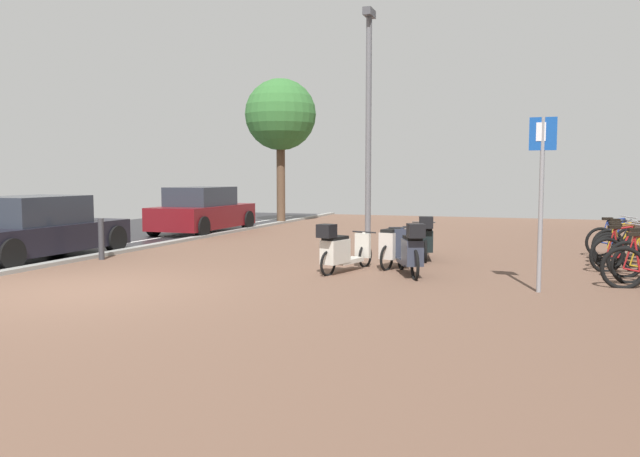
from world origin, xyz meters
The scene contains 16 objects.
ground centered at (1.43, 0.00, -0.02)m, with size 21.00×40.00×0.13m.
bicycle_rack_03 centered at (8.28, 5.00, 0.33)m, with size 1.19×0.60×0.94m.
bicycle_rack_04 centered at (8.37, 5.63, 0.33)m, with size 1.21×0.58×0.94m.
bicycle_rack_05 centered at (8.41, 6.26, 0.33)m, with size 1.21×0.51×0.93m.
bicycle_rack_06 centered at (8.47, 6.89, 0.33)m, with size 1.24×0.53×0.95m.
bicycle_rack_07 centered at (8.39, 7.51, 0.33)m, with size 1.27×0.53×0.94m.
scooter_near centered at (3.33, 3.10, 0.43)m, with size 0.77×1.77×0.96m.
scooter_mid centered at (4.63, 3.15, 0.45)m, with size 0.91×1.67×1.00m.
scooter_far centered at (4.50, 5.42, 0.44)m, with size 0.70×1.82×0.98m.
scooter_extra centered at (4.18, 4.13, 0.41)m, with size 0.71×1.76×0.80m.
parked_car_near centered at (-3.50, 2.80, 0.63)m, with size 1.94×4.19×1.36m.
parked_car_far centered at (-3.26, 9.58, 0.67)m, with size 1.84×4.03×1.44m.
parking_sign centered at (6.83, 2.23, 1.65)m, with size 0.40×0.07×2.68m.
lamp_post centered at (2.84, 6.91, 3.19)m, with size 0.20×0.52×5.74m.
street_tree centered at (-2.46, 14.03, 4.02)m, with size 2.65×2.65×5.38m.
bollard_far centered at (-2.05, 3.15, 0.44)m, with size 0.12×0.12×0.89m.
Camera 1 is at (6.86, -8.07, 1.81)m, focal length 35.73 mm.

